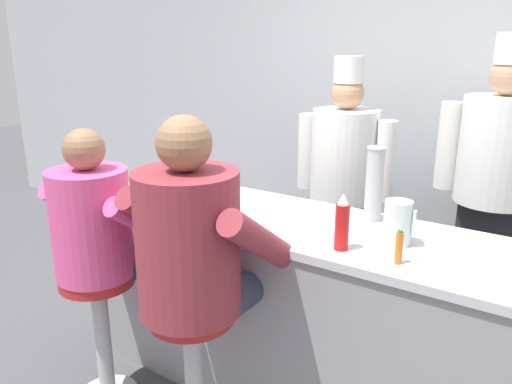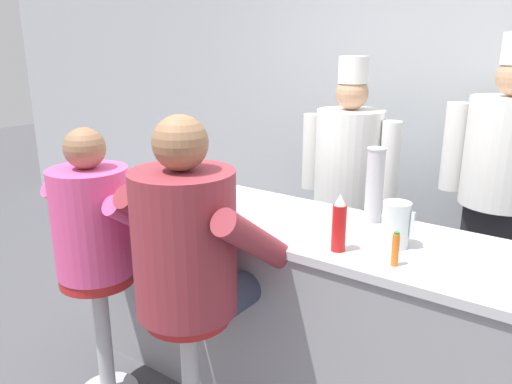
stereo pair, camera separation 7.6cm
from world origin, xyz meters
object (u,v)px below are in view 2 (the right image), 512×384
at_px(diner_seated_maroon, 191,251).
at_px(cook_in_whites_near, 347,178).
at_px(water_pitcher_clear, 396,224).
at_px(diner_seated_pink, 99,232).
at_px(coffee_mug_tan, 203,197).
at_px(ketchup_bottle_red, 339,224).
at_px(cereal_bowl, 145,186).
at_px(cup_stack_steel, 375,185).
at_px(breakfast_plate, 179,193).
at_px(cook_in_whites_far, 502,178).
at_px(hot_sauce_bottle_orange, 395,249).

xyz_separation_m(diner_seated_maroon, cook_in_whites_near, (-0.01, 1.53, -0.02)).
height_order(water_pitcher_clear, diner_seated_pink, diner_seated_pink).
bearing_deg(coffee_mug_tan, ketchup_bottle_red, -8.69).
height_order(coffee_mug_tan, diner_seated_pink, diner_seated_pink).
distance_m(cereal_bowl, cup_stack_steel, 1.36).
distance_m(water_pitcher_clear, diner_seated_pink, 1.42).
bearing_deg(diner_seated_pink, cup_stack_steel, 36.40).
height_order(ketchup_bottle_red, diner_seated_maroon, diner_seated_maroon).
distance_m(water_pitcher_clear, coffee_mug_tan, 1.06).
xyz_separation_m(cereal_bowl, cup_stack_steel, (1.32, 0.29, 0.16)).
height_order(ketchup_bottle_red, breakfast_plate, ketchup_bottle_red).
xyz_separation_m(cup_stack_steel, diner_seated_pink, (-1.09, -0.80, -0.24)).
relative_size(cup_stack_steel, cook_in_whites_near, 0.21).
bearing_deg(cook_in_whites_far, ketchup_bottle_red, -104.39).
distance_m(hot_sauce_bottle_orange, diner_seated_pink, 1.42).
relative_size(hot_sauce_bottle_orange, water_pitcher_clear, 0.71).
height_order(ketchup_bottle_red, cereal_bowl, ketchup_bottle_red).
xyz_separation_m(hot_sauce_bottle_orange, cereal_bowl, (-1.60, 0.15, -0.04)).
relative_size(water_pitcher_clear, cook_in_whites_near, 0.11).
height_order(hot_sauce_bottle_orange, cereal_bowl, hot_sauce_bottle_orange).
bearing_deg(cook_in_whites_near, ketchup_bottle_red, -66.27).
bearing_deg(coffee_mug_tan, breakfast_plate, 167.45).
distance_m(ketchup_bottle_red, diner_seated_pink, 1.19).
distance_m(water_pitcher_clear, cup_stack_steel, 0.33).
relative_size(ketchup_bottle_red, diner_seated_maroon, 0.16).
distance_m(cup_stack_steel, cook_in_whites_near, 0.90).
bearing_deg(hot_sauce_bottle_orange, diner_seated_maroon, -154.16).
distance_m(breakfast_plate, cereal_bowl, 0.25).
height_order(cereal_bowl, cook_in_whites_far, cook_in_whites_far).
bearing_deg(cook_in_whites_far, coffee_mug_tan, -133.57).
height_order(ketchup_bottle_red, cup_stack_steel, cup_stack_steel).
distance_m(cup_stack_steel, diner_seated_pink, 1.37).
bearing_deg(coffee_mug_tan, cereal_bowl, 178.97).
relative_size(hot_sauce_bottle_orange, cook_in_whites_near, 0.08).
bearing_deg(cup_stack_steel, hot_sauce_bottle_orange, -57.51).
xyz_separation_m(cereal_bowl, diner_seated_maroon, (0.85, -0.51, -0.03)).
distance_m(breakfast_plate, diner_seated_maroon, 0.82).
distance_m(diner_seated_maroon, cook_in_whites_near, 1.53).
xyz_separation_m(diner_seated_pink, cook_in_whites_near, (0.60, 1.54, 0.04)).
height_order(cereal_bowl, cook_in_whites_near, cook_in_whites_near).
xyz_separation_m(cereal_bowl, cook_in_whites_near, (0.83, 1.02, -0.04)).
relative_size(breakfast_plate, coffee_mug_tan, 1.97).
relative_size(hot_sauce_bottle_orange, diner_seated_pink, 0.10).
xyz_separation_m(breakfast_plate, cook_in_whites_far, (1.48, 1.26, 0.04)).
bearing_deg(cup_stack_steel, breakfast_plate, -167.25).
xyz_separation_m(cook_in_whites_near, cook_in_whites_far, (0.88, 0.28, 0.08)).
bearing_deg(cup_stack_steel, cook_in_whites_far, 68.65).
bearing_deg(diner_seated_pink, water_pitcher_clear, 23.45).
xyz_separation_m(coffee_mug_tan, diner_seated_pink, (-0.24, -0.51, -0.10)).
xyz_separation_m(hot_sauce_bottle_orange, cook_in_whites_near, (-0.76, 1.17, -0.09)).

